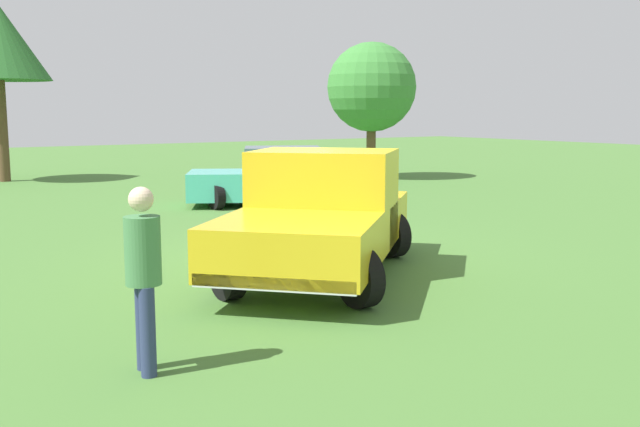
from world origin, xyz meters
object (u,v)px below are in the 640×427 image
(person_bystander, at_px, (143,269))
(tree_side, at_px, (372,88))
(sedan_near, at_px, (276,179))
(pickup_truck, at_px, (322,212))

(person_bystander, relative_size, tree_side, 0.36)
(sedan_near, xyz_separation_m, tree_side, (4.21, -6.22, 2.47))
(sedan_near, xyz_separation_m, person_bystander, (-9.44, 6.84, 0.30))
(sedan_near, bearing_deg, pickup_truck, 93.51)
(sedan_near, distance_m, person_bystander, 11.66)
(pickup_truck, xyz_separation_m, person_bystander, (-2.42, 3.52, 0.04))
(pickup_truck, relative_size, person_bystander, 2.85)
(pickup_truck, height_order, person_bystander, pickup_truck)
(pickup_truck, height_order, tree_side, tree_side)
(pickup_truck, distance_m, tree_side, 14.89)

